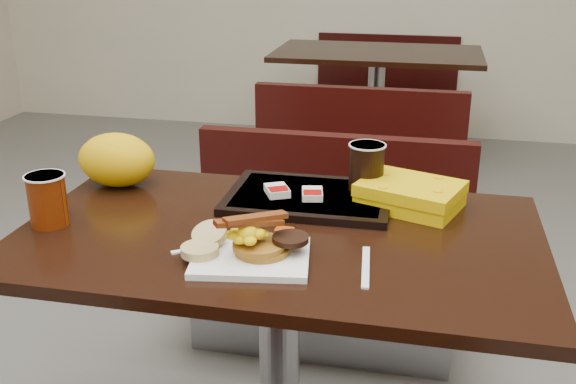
% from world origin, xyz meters
% --- Properties ---
extents(table_near, '(1.20, 0.70, 0.75)m').
position_xyz_m(table_near, '(0.00, 0.00, 0.38)').
color(table_near, black).
rests_on(table_near, floor).
extents(bench_near_n, '(1.00, 0.46, 0.72)m').
position_xyz_m(bench_near_n, '(0.00, 0.70, 0.36)').
color(bench_near_n, black).
rests_on(bench_near_n, floor).
extents(table_far, '(1.20, 0.70, 0.75)m').
position_xyz_m(table_far, '(0.00, 2.60, 0.38)').
color(table_far, black).
rests_on(table_far, floor).
extents(bench_far_s, '(1.00, 0.46, 0.72)m').
position_xyz_m(bench_far_s, '(0.00, 1.90, 0.36)').
color(bench_far_s, black).
rests_on(bench_far_s, floor).
extents(bench_far_n, '(1.00, 0.46, 0.72)m').
position_xyz_m(bench_far_n, '(0.00, 3.30, 0.36)').
color(bench_far_n, black).
rests_on(bench_far_n, floor).
extents(platter, '(0.27, 0.22, 0.01)m').
position_xyz_m(platter, '(-0.02, -0.16, 0.76)').
color(platter, white).
rests_on(platter, table_near).
extents(pancake_stack, '(0.14, 0.14, 0.02)m').
position_xyz_m(pancake_stack, '(-0.00, -0.14, 0.78)').
color(pancake_stack, '#906518').
rests_on(pancake_stack, platter).
extents(sausage_patty, '(0.10, 0.10, 0.01)m').
position_xyz_m(sausage_patty, '(0.05, -0.12, 0.79)').
color(sausage_patty, black).
rests_on(sausage_patty, pancake_stack).
extents(scrambled_eggs, '(0.10, 0.09, 0.04)m').
position_xyz_m(scrambled_eggs, '(-0.03, -0.16, 0.81)').
color(scrambled_eggs, yellow).
rests_on(scrambled_eggs, pancake_stack).
extents(bacon_strips, '(0.16, 0.14, 0.01)m').
position_xyz_m(bacon_strips, '(-0.03, -0.15, 0.84)').
color(bacon_strips, '#440F04').
rests_on(bacon_strips, scrambled_eggs).
extents(muffin_bottom, '(0.10, 0.10, 0.02)m').
position_xyz_m(muffin_bottom, '(-0.13, -0.18, 0.77)').
color(muffin_bottom, tan).
rests_on(muffin_bottom, platter).
extents(muffin_top, '(0.10, 0.10, 0.04)m').
position_xyz_m(muffin_top, '(-0.13, -0.12, 0.78)').
color(muffin_top, tan).
rests_on(muffin_top, platter).
extents(coffee_cup_near, '(0.10, 0.10, 0.12)m').
position_xyz_m(coffee_cup_near, '(-0.54, -0.07, 0.81)').
color(coffee_cup_near, '#852804').
rests_on(coffee_cup_near, table_near).
extents(fork, '(0.13, 0.10, 0.00)m').
position_xyz_m(fork, '(-0.16, -0.13, 0.75)').
color(fork, white).
rests_on(fork, table_near).
extents(knife, '(0.03, 0.18, 0.00)m').
position_xyz_m(knife, '(0.21, -0.14, 0.75)').
color(knife, white).
rests_on(knife, table_near).
extents(condiment_syrup, '(0.04, 0.03, 0.01)m').
position_xyz_m(condiment_syrup, '(0.01, -0.00, 0.76)').
color(condiment_syrup, '#AC3807').
rests_on(condiment_syrup, table_near).
extents(tray, '(0.42, 0.30, 0.02)m').
position_xyz_m(tray, '(0.03, 0.20, 0.76)').
color(tray, black).
rests_on(tray, table_near).
extents(hashbrown_sleeve_left, '(0.08, 0.09, 0.02)m').
position_xyz_m(hashbrown_sleeve_left, '(-0.05, 0.18, 0.78)').
color(hashbrown_sleeve_left, silver).
rests_on(hashbrown_sleeve_left, tray).
extents(hashbrown_sleeve_right, '(0.06, 0.08, 0.02)m').
position_xyz_m(hashbrown_sleeve_right, '(0.05, 0.18, 0.78)').
color(hashbrown_sleeve_right, silver).
rests_on(hashbrown_sleeve_right, tray).
extents(coffee_cup_far, '(0.10, 0.10, 0.12)m').
position_xyz_m(coffee_cup_far, '(0.17, 0.26, 0.83)').
color(coffee_cup_far, black).
rests_on(coffee_cup_far, tray).
extents(clamshell, '(0.29, 0.25, 0.06)m').
position_xyz_m(clamshell, '(0.29, 0.22, 0.78)').
color(clamshell, '#D4A703').
rests_on(clamshell, table_near).
extents(paper_bag, '(0.24, 0.19, 0.15)m').
position_xyz_m(paper_bag, '(-0.50, 0.21, 0.82)').
color(paper_bag, '#FA9F08').
rests_on(paper_bag, table_near).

